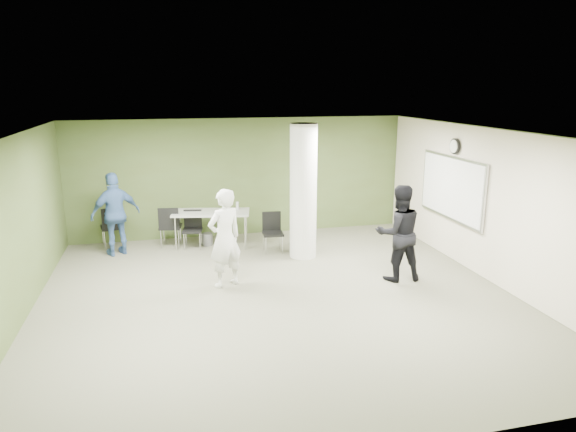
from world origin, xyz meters
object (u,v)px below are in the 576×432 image
object	(u,v)px
folding_table	(212,214)
man_black	(399,233)
chair_back_left	(112,224)
man_blue	(116,214)
woman_white	(225,238)

from	to	relation	value
folding_table	man_black	xyz separation A→B (m)	(3.15, -2.88, 0.15)
folding_table	man_black	world-z (taller)	man_black
chair_back_left	man_black	xyz separation A→B (m)	(5.32, -3.27, 0.35)
man_black	chair_back_left	bearing A→B (deg)	-27.86
folding_table	man_blue	world-z (taller)	man_blue
woman_white	man_blue	xyz separation A→B (m)	(-2.03, 2.34, -0.01)
man_blue	man_black	bearing A→B (deg)	128.40
folding_table	chair_back_left	bearing A→B (deg)	-179.04
folding_table	man_black	bearing A→B (deg)	-31.39
man_black	man_blue	world-z (taller)	man_black
chair_back_left	woman_white	size ratio (longest dim) A/B	0.53
woman_white	man_black	world-z (taller)	man_black
man_black	man_blue	size ratio (longest dim) A/B	1.01
chair_back_left	man_black	size ratio (longest dim) A/B	0.52
folding_table	woman_white	bearing A→B (deg)	-78.87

